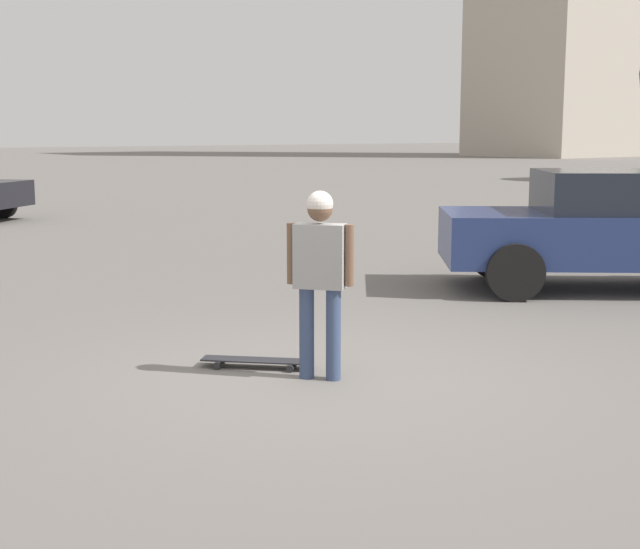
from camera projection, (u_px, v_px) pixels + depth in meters
name	position (u px, v px, depth m)	size (l,w,h in m)	color
ground_plane	(320.00, 379.00, 7.55)	(220.00, 220.00, 0.00)	slate
person	(320.00, 266.00, 7.39)	(0.42, 0.45, 1.59)	#38476B
skateboard	(256.00, 361.00, 7.89)	(0.82, 0.82, 0.08)	#232328
car_parked_near	(605.00, 228.00, 11.70)	(4.36, 4.00, 1.57)	navy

